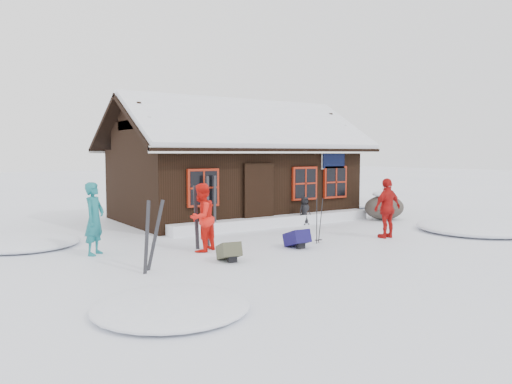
# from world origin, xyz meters

# --- Properties ---
(ground) EXTENTS (120.00, 120.00, 0.00)m
(ground) POSITION_xyz_m (0.00, 0.00, 0.00)
(ground) COLOR white
(ground) RESTS_ON ground
(mountain_hut) EXTENTS (8.90, 6.09, 4.42)m
(mountain_hut) POSITION_xyz_m (1.50, 4.98, 1.58)
(mountain_hut) COLOR black
(mountain_hut) RESTS_ON ground
(snow_drift) EXTENTS (7.60, 0.60, 0.35)m
(snow_drift) POSITION_xyz_m (1.50, 2.25, 0.17)
(snow_drift) COLOR white
(snow_drift) RESTS_ON ground
(snow_mounds) EXTENTS (20.60, 13.20, 0.48)m
(snow_mounds) POSITION_xyz_m (1.65, 1.86, 0.00)
(snow_mounds) COLOR white
(snow_mounds) RESTS_ON ground
(skier_teal) EXTENTS (0.73, 0.73, 1.71)m
(skier_teal) POSITION_xyz_m (-4.76, 0.88, 0.85)
(skier_teal) COLOR #17686E
(skier_teal) RESTS_ON ground
(skier_orange_left) EXTENTS (1.01, 0.95, 1.66)m
(skier_orange_left) POSITION_xyz_m (-2.49, -0.14, 0.83)
(skier_orange_left) COLOR red
(skier_orange_left) RESTS_ON ground
(skier_orange_right) EXTENTS (1.00, 0.43, 1.69)m
(skier_orange_right) POSITION_xyz_m (2.76, -1.29, 0.84)
(skier_orange_right) COLOR #B01312
(skier_orange_right) RESTS_ON ground
(skier_crouched) EXTENTS (0.47, 0.31, 0.94)m
(skier_crouched) POSITION_xyz_m (2.50, 2.06, 0.47)
(skier_crouched) COLOR black
(skier_crouched) RESTS_ON ground
(boulder) EXTENTS (1.58, 1.19, 0.92)m
(boulder) POSITION_xyz_m (5.68, 1.45, 0.47)
(boulder) COLOR #443E37
(boulder) RESTS_ON ground
(ski_pair_left) EXTENTS (0.59, 0.33, 1.49)m
(ski_pair_left) POSITION_xyz_m (-4.26, -1.36, 0.70)
(ski_pair_left) COLOR black
(ski_pair_left) RESTS_ON ground
(ski_pair_mid) EXTENTS (0.44, 0.08, 1.64)m
(ski_pair_mid) POSITION_xyz_m (-2.34, 0.16, 0.77)
(ski_pair_mid) COLOR black
(ski_pair_mid) RESTS_ON ground
(ski_pair_right) EXTENTS (0.40, 0.14, 1.76)m
(ski_pair_right) POSITION_xyz_m (-0.96, 2.20, 0.83)
(ski_pair_right) COLOR black
(ski_pair_right) RESTS_ON ground
(ski_poles) EXTENTS (0.22, 0.11, 1.24)m
(ski_poles) POSITION_xyz_m (0.63, -0.84, 0.58)
(ski_poles) COLOR black
(ski_poles) RESTS_ON ground
(backpack_blue) EXTENTS (0.50, 0.64, 0.33)m
(backpack_blue) POSITION_xyz_m (-0.27, -1.05, 0.16)
(backpack_blue) COLOR #151148
(backpack_blue) RESTS_ON ground
(backpack_olive) EXTENTS (0.54, 0.64, 0.31)m
(backpack_olive) POSITION_xyz_m (-2.50, -1.47, 0.15)
(backpack_olive) COLOR #42432F
(backpack_olive) RESTS_ON ground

